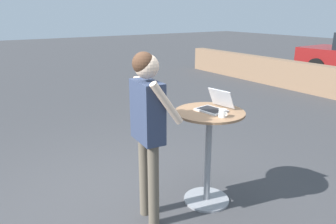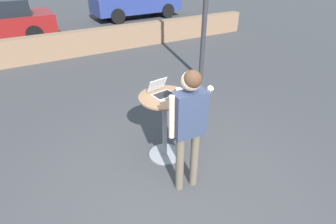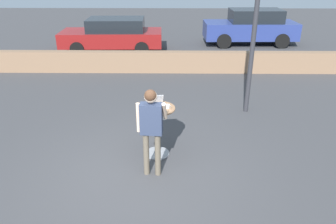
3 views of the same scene
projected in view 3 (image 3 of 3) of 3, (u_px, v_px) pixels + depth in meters
The scene contains 8 objects.
ground_plane at pixel (139, 178), 6.21m from camera, with size 50.00×50.00×0.00m, color #3D3D3F.
pavement_kerb at pixel (155, 62), 12.02m from camera, with size 13.93×0.35×0.77m.
cafe_table at pixel (157, 125), 6.70m from camera, with size 0.75×0.75×1.08m.
laptop at pixel (156, 104), 6.59m from camera, with size 0.34×0.36×0.21m.
coffee_mug at pixel (168, 106), 6.50m from camera, with size 0.11×0.08×0.08m.
standing_person at pixel (151, 122), 5.86m from camera, with size 0.56×0.36×1.74m.
parked_car_near_street at pixel (113, 34), 14.78m from camera, with size 4.55×2.06×1.46m.
parked_car_further_down at pixel (251, 27), 15.89m from camera, with size 4.45×1.91×1.68m.
Camera 3 is at (0.63, -5.12, 3.73)m, focal length 35.00 mm.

